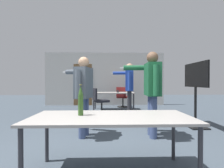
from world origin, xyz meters
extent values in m
cube|color=beige|center=(0.00, 6.01, 1.31)|extent=(5.92, 0.10, 2.62)
cube|color=brown|center=(-1.10, 5.95, 1.02)|extent=(0.90, 0.02, 2.05)
cube|color=gray|center=(0.20, 0.36, 0.71)|extent=(1.97, 0.77, 0.03)
cylinder|color=#2D2D33|center=(-0.73, 0.03, 0.35)|extent=(0.05, 0.05, 0.70)
cylinder|color=#2D2D33|center=(1.13, 0.03, 0.35)|extent=(0.05, 0.05, 0.70)
cylinder|color=#2D2D33|center=(-0.73, 0.68, 0.35)|extent=(0.05, 0.05, 0.70)
cylinder|color=#2D2D33|center=(1.13, 0.68, 0.35)|extent=(0.05, 0.05, 0.70)
cube|color=gray|center=(0.38, 4.66, 0.71)|extent=(1.68, 0.78, 0.03)
cylinder|color=#2D2D33|center=(-0.40, 4.33, 0.35)|extent=(0.05, 0.05, 0.70)
cylinder|color=#2D2D33|center=(1.16, 4.33, 0.35)|extent=(0.05, 0.05, 0.70)
cylinder|color=#2D2D33|center=(-0.40, 4.99, 0.35)|extent=(0.05, 0.05, 0.70)
cylinder|color=#2D2D33|center=(1.16, 4.99, 0.35)|extent=(0.05, 0.05, 0.70)
cube|color=black|center=(2.41, 2.29, 0.01)|extent=(0.44, 0.56, 0.03)
cylinder|color=black|center=(2.41, 2.29, 0.53)|extent=(0.06, 0.06, 0.99)
cube|color=black|center=(2.41, 2.29, 1.34)|extent=(0.04, 1.01, 0.63)
cube|color=black|center=(2.43, 2.29, 1.34)|extent=(0.01, 0.93, 0.56)
cylinder|color=#3D4C75|center=(1.09, 1.53, 0.43)|extent=(0.15, 0.15, 0.87)
cylinder|color=#3D4C75|center=(1.10, 1.73, 0.43)|extent=(0.15, 0.15, 0.87)
cube|color=#195633|center=(1.09, 1.63, 1.21)|extent=(0.29, 0.49, 0.68)
sphere|color=brown|center=(1.09, 1.63, 1.67)|extent=(0.24, 0.24, 0.24)
cylinder|color=#195633|center=(1.07, 1.33, 1.19)|extent=(0.11, 0.11, 0.59)
cylinder|color=#195633|center=(0.81, 1.94, 1.48)|extent=(0.60, 0.15, 0.11)
cube|color=white|center=(0.49, 1.96, 1.48)|extent=(0.12, 0.04, 0.03)
cylinder|color=#28282D|center=(0.86, 3.41, 0.43)|extent=(0.14, 0.14, 0.86)
cylinder|color=#28282D|center=(0.89, 3.60, 0.43)|extent=(0.14, 0.14, 0.86)
cube|color=#23429E|center=(0.88, 3.51, 1.20)|extent=(0.32, 0.49, 0.68)
sphere|color=tan|center=(0.88, 3.51, 1.66)|extent=(0.24, 0.24, 0.24)
cylinder|color=#23429E|center=(0.83, 3.23, 1.18)|extent=(0.11, 0.11, 0.59)
cylinder|color=#23429E|center=(0.63, 3.83, 1.48)|extent=(0.60, 0.20, 0.11)
cube|color=white|center=(0.31, 3.88, 1.48)|extent=(0.12, 0.05, 0.03)
cylinder|color=#3D4C75|center=(-0.38, 1.57, 0.41)|extent=(0.14, 0.14, 0.81)
cylinder|color=#3D4C75|center=(-0.33, 1.76, 0.41)|extent=(0.14, 0.14, 0.81)
cube|color=#4C5660|center=(-0.36, 1.67, 1.14)|extent=(0.36, 0.51, 0.64)
sphere|color=tan|center=(-0.36, 1.67, 1.57)|extent=(0.23, 0.23, 0.23)
cylinder|color=#4C5660|center=(-0.42, 1.39, 1.11)|extent=(0.11, 0.11, 0.55)
cylinder|color=#4C5660|center=(-0.56, 2.01, 1.39)|extent=(0.57, 0.24, 0.11)
cube|color=white|center=(-0.86, 2.08, 1.39)|extent=(0.13, 0.06, 0.03)
cylinder|color=black|center=(0.84, 5.37, 0.01)|extent=(0.52, 0.52, 0.03)
cylinder|color=black|center=(0.84, 5.37, 0.23)|extent=(0.06, 0.06, 0.40)
cube|color=maroon|center=(0.84, 5.37, 0.47)|extent=(0.60, 0.60, 0.08)
cube|color=maroon|center=(0.74, 5.13, 0.72)|extent=(0.43, 0.23, 0.42)
cylinder|color=black|center=(-0.08, 3.93, 0.01)|extent=(0.52, 0.52, 0.03)
cylinder|color=black|center=(-0.08, 3.93, 0.23)|extent=(0.06, 0.06, 0.40)
cube|color=black|center=(-0.08, 3.93, 0.47)|extent=(0.59, 0.59, 0.08)
cube|color=black|center=(-0.32, 3.83, 0.72)|extent=(0.21, 0.43, 0.42)
cylinder|color=#2D511E|center=(-0.19, 0.41, 0.86)|extent=(0.07, 0.07, 0.26)
cone|color=#2D511E|center=(-0.19, 0.41, 1.05)|extent=(0.06, 0.06, 0.12)
cylinder|color=gold|center=(-0.19, 0.41, 1.11)|extent=(0.03, 0.03, 0.01)
cylinder|color=#232328|center=(0.55, 4.59, 0.78)|extent=(0.07, 0.07, 0.10)
camera|label=1|loc=(0.16, -1.50, 1.15)|focal=24.00mm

